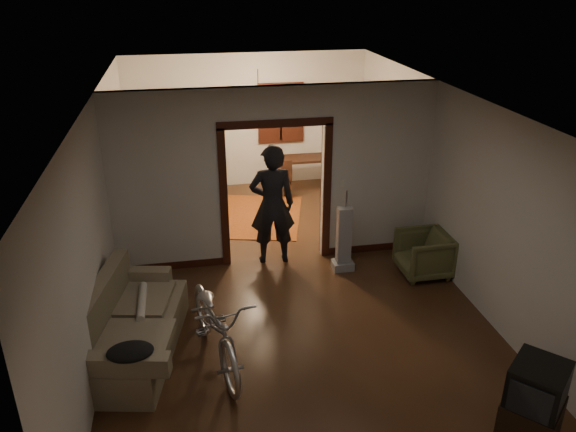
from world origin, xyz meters
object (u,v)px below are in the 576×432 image
object	(u,v)px
sofa	(133,320)
armchair	(424,254)
desk	(304,175)
person	(272,205)
bicycle	(216,324)
locker	(192,151)

from	to	relation	value
sofa	armchair	world-z (taller)	sofa
desk	sofa	bearing A→B (deg)	-108.28
armchair	person	distance (m)	2.45
person	bicycle	bearing A→B (deg)	67.98
sofa	desk	size ratio (longest dim) A/B	2.04
locker	bicycle	bearing A→B (deg)	-92.20
locker	person	bearing A→B (deg)	-74.03
person	desk	world-z (taller)	person
person	locker	xyz separation A→B (m)	(-1.13, 3.31, -0.08)
desk	person	bearing A→B (deg)	-97.00
sofa	armchair	bearing A→B (deg)	27.17
bicycle	desk	xyz separation A→B (m)	(2.21, 5.26, -0.14)
sofa	desk	distance (m)	5.88
sofa	person	size ratio (longest dim) A/B	1.05
armchair	locker	size ratio (longest dim) A/B	0.42
bicycle	locker	size ratio (longest dim) A/B	1.09
sofa	bicycle	distance (m)	1.03
person	locker	distance (m)	3.50
sofa	bicycle	world-z (taller)	bicycle
armchair	sofa	bearing A→B (deg)	-75.19
sofa	desk	bearing A→B (deg)	68.87
sofa	locker	size ratio (longest dim) A/B	1.15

